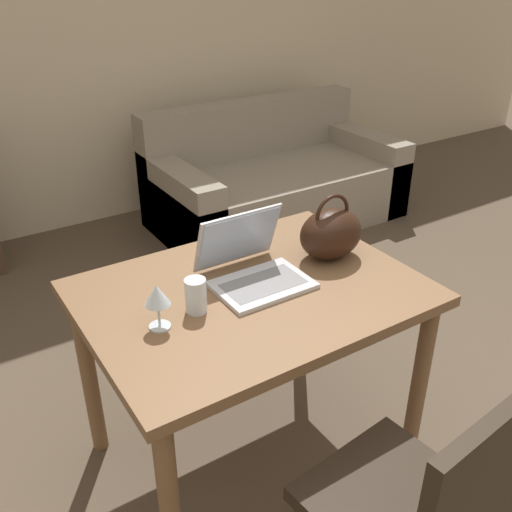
# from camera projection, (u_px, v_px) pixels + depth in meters

# --- Properties ---
(wall_back) EXTENTS (10.00, 0.06, 2.70)m
(wall_back) POSITION_uv_depth(u_px,v_px,m) (46.00, 28.00, 3.60)
(wall_back) COLOR beige
(wall_back) RESTS_ON ground_plane
(dining_table) EXTENTS (1.12, 0.84, 0.77)m
(dining_table) POSITION_uv_depth(u_px,v_px,m) (252.00, 314.00, 1.98)
(dining_table) COLOR brown
(dining_table) RESTS_ON ground_plane
(chair) EXTENTS (0.48, 0.48, 0.89)m
(chair) POSITION_uv_depth(u_px,v_px,m) (422.00, 505.00, 1.49)
(chair) COLOR #2D2319
(chair) RESTS_ON ground_plane
(couch) EXTENTS (1.76, 0.93, 0.82)m
(couch) POSITION_uv_depth(u_px,v_px,m) (273.00, 183.00, 4.17)
(couch) COLOR gray
(couch) RESTS_ON ground_plane
(laptop) EXTENTS (0.32, 0.32, 0.23)m
(laptop) POSITION_uv_depth(u_px,v_px,m) (251.00, 262.00, 1.97)
(laptop) COLOR silver
(laptop) RESTS_ON dining_table
(drinking_glass) EXTENTS (0.07, 0.07, 0.11)m
(drinking_glass) POSITION_uv_depth(u_px,v_px,m) (196.00, 296.00, 1.79)
(drinking_glass) COLOR silver
(drinking_glass) RESTS_ON dining_table
(wine_glass) EXTENTS (0.08, 0.08, 0.15)m
(wine_glass) POSITION_uv_depth(u_px,v_px,m) (157.00, 297.00, 1.69)
(wine_glass) COLOR silver
(wine_glass) RESTS_ON dining_table
(handbag) EXTENTS (0.25, 0.19, 0.25)m
(handbag) POSITION_uv_depth(u_px,v_px,m) (331.00, 233.00, 2.09)
(handbag) COLOR black
(handbag) RESTS_ON dining_table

